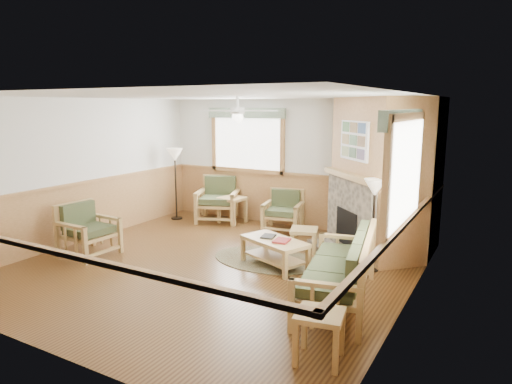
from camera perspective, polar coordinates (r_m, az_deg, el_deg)
The scene contains 24 objects.
floor at distance 7.49m, azimuth -5.38°, elevation -9.32°, with size 6.00×6.00×0.01m, color #4E3115.
ceiling at distance 7.04m, azimuth -5.77°, elevation 11.86°, with size 6.00×6.00×0.01m, color white.
wall_back at distance 9.72m, azimuth 4.63°, elevation 3.57°, with size 6.00×0.02×2.70m, color white.
wall_front at distance 5.04m, azimuth -25.54°, elevation -4.17°, with size 6.00×0.02×2.70m, color white.
wall_left at distance 9.18m, azimuth -21.13°, elevation 2.46°, with size 0.02×6.00×2.70m, color white.
wall_right at distance 5.97m, azimuth 18.76°, elevation -1.48°, with size 0.02×6.00×2.70m, color white.
wainscot at distance 7.31m, azimuth -5.46°, elevation -5.23°, with size 6.00×6.00×1.10m, color #A77644, non-canonical shape.
fireplace at distance 8.15m, azimuth 14.95°, elevation 1.86°, with size 2.20×2.20×2.70m, color #A77644, non-canonical shape.
window_back at distance 10.12m, azimuth -1.12°, elevation 10.58°, with size 1.90×0.16×1.50m, color white, non-canonical shape.
window_right at distance 5.66m, azimuth 18.69°, elevation 9.93°, with size 0.16×1.90×1.50m, color white, non-canonical shape.
ceiling_fan at distance 7.12m, azimuth -2.33°, elevation 11.57°, with size 1.24×1.24×0.36m, color white, non-canonical shape.
sofa at distance 6.11m, azimuth 10.15°, elevation -9.45°, with size 0.83×2.02×0.93m, color tan, non-canonical shape.
armchair_back_left at distance 10.26m, azimuth -4.77°, elevation -0.89°, with size 0.88×0.88×0.99m, color tan, non-canonical shape.
armchair_back_right at distance 9.45m, azimuth 3.39°, elevation -2.36°, with size 0.74×0.74×0.83m, color tan, non-canonical shape.
armchair_left at distance 8.41m, azimuth -20.19°, elevation -4.43°, with size 0.80×0.80×0.90m, color tan, non-canonical shape.
coffee_table at distance 7.41m, azimuth 2.32°, elevation -7.60°, with size 1.12×0.56×0.45m, color tan, non-canonical shape.
end_table_chairs at distance 10.10m, azimuth -2.98°, elevation -2.25°, with size 0.51×0.49×0.58m, color tan, non-canonical shape.
end_table_sofa at distance 4.87m, azimuth 7.93°, elevation -17.47°, with size 0.47×0.45×0.53m, color tan, non-canonical shape.
footstool at distance 8.23m, azimuth 6.02°, elevation -5.94°, with size 0.47×0.47×0.41m, color tan, non-canonical shape.
braided_rug at distance 7.77m, azimuth 1.30°, elevation -8.43°, with size 1.88×1.88×0.01m, color brown.
floor_lamp_left at distance 10.49m, azimuth -10.01°, elevation 1.02°, with size 0.37×0.37×1.63m, color black, non-canonical shape.
floor_lamp_right at distance 7.32m, azimuth 14.45°, elevation -4.04°, with size 0.34×0.34×1.46m, color black, non-canonical shape.
book_red at distance 7.23m, azimuth 3.22°, elevation -5.97°, with size 0.22×0.30×0.03m, color maroon.
book_dark at distance 7.46m, azimuth 1.55°, elevation -5.46°, with size 0.20×0.27×0.03m, color black.
Camera 1 is at (4.04, -5.76, 2.55)m, focal length 32.00 mm.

